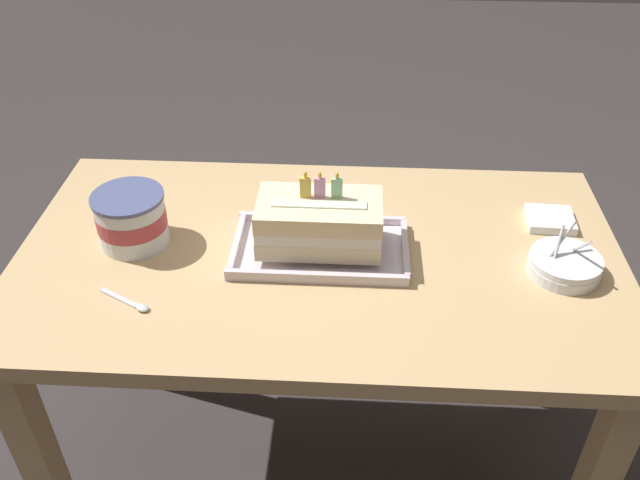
{
  "coord_description": "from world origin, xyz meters",
  "views": [
    {
      "loc": [
        0.06,
        -1.06,
        1.54
      ],
      "look_at": [
        0.0,
        -0.0,
        0.74
      ],
      "focal_mm": 37.54,
      "sensor_mm": 36.0,
      "label": 1
    }
  ],
  "objects_px": {
    "birthday_cake": "(321,222)",
    "ice_cream_tub": "(131,219)",
    "foil_tray": "(321,249)",
    "napkin_pile": "(550,219)",
    "bowl_stack": "(565,265)",
    "serving_spoon_near_tray": "(134,304)"
  },
  "relations": [
    {
      "from": "birthday_cake",
      "to": "ice_cream_tub",
      "type": "distance_m",
      "value": 0.38
    },
    {
      "from": "foil_tray",
      "to": "napkin_pile",
      "type": "xyz_separation_m",
      "value": [
        0.48,
        0.13,
        0.0
      ]
    },
    {
      "from": "bowl_stack",
      "to": "serving_spoon_near_tray",
      "type": "bearing_deg",
      "value": -170.1
    },
    {
      "from": "foil_tray",
      "to": "napkin_pile",
      "type": "bearing_deg",
      "value": 14.91
    },
    {
      "from": "ice_cream_tub",
      "to": "serving_spoon_near_tray",
      "type": "bearing_deg",
      "value": -75.35
    },
    {
      "from": "foil_tray",
      "to": "serving_spoon_near_tray",
      "type": "height_order",
      "value": "foil_tray"
    },
    {
      "from": "serving_spoon_near_tray",
      "to": "napkin_pile",
      "type": "height_order",
      "value": "napkin_pile"
    },
    {
      "from": "ice_cream_tub",
      "to": "napkin_pile",
      "type": "distance_m",
      "value": 0.87
    },
    {
      "from": "foil_tray",
      "to": "ice_cream_tub",
      "type": "relative_size",
      "value": 2.43
    },
    {
      "from": "birthday_cake",
      "to": "bowl_stack",
      "type": "xyz_separation_m",
      "value": [
        0.47,
        -0.04,
        -0.05
      ]
    },
    {
      "from": "ice_cream_tub",
      "to": "napkin_pile",
      "type": "relative_size",
      "value": 1.42
    },
    {
      "from": "bowl_stack",
      "to": "serving_spoon_near_tray",
      "type": "relative_size",
      "value": 1.26
    },
    {
      "from": "foil_tray",
      "to": "bowl_stack",
      "type": "height_order",
      "value": "bowl_stack"
    },
    {
      "from": "birthday_cake",
      "to": "ice_cream_tub",
      "type": "relative_size",
      "value": 1.68
    },
    {
      "from": "ice_cream_tub",
      "to": "foil_tray",
      "type": "bearing_deg",
      "value": -2.31
    },
    {
      "from": "serving_spoon_near_tray",
      "to": "napkin_pile",
      "type": "xyz_separation_m",
      "value": [
        0.81,
        0.31,
        0.01
      ]
    },
    {
      "from": "foil_tray",
      "to": "birthday_cake",
      "type": "bearing_deg",
      "value": 90.0
    },
    {
      "from": "birthday_cake",
      "to": "ice_cream_tub",
      "type": "bearing_deg",
      "value": 177.71
    },
    {
      "from": "birthday_cake",
      "to": "napkin_pile",
      "type": "relative_size",
      "value": 2.39
    },
    {
      "from": "ice_cream_tub",
      "to": "serving_spoon_near_tray",
      "type": "distance_m",
      "value": 0.21
    },
    {
      "from": "ice_cream_tub",
      "to": "birthday_cake",
      "type": "bearing_deg",
      "value": -2.29
    },
    {
      "from": "birthday_cake",
      "to": "bowl_stack",
      "type": "relative_size",
      "value": 1.74
    }
  ]
}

